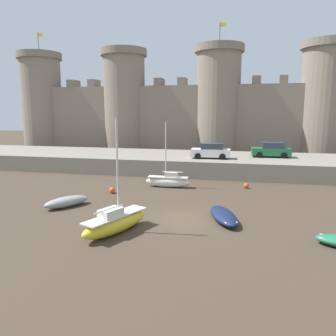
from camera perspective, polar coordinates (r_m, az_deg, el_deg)
ground_plane at (r=20.84m, az=2.51°, el=-9.01°), size 160.00×160.00×0.00m
quay_road at (r=37.36m, az=7.19°, el=0.80°), size 68.62×10.00×1.76m
castle at (r=48.46m, az=8.68°, el=10.16°), size 63.54×6.92×18.79m
sailboat_near_channel_right at (r=18.80m, az=-9.13°, el=-9.27°), size 2.98×4.85×6.41m
sailboat_midflat_right at (r=29.32m, az=0.04°, el=-2.23°), size 4.09×1.00×5.79m
rowboat_foreground_centre at (r=24.52m, az=-17.25°, el=-5.60°), size 2.74×3.35×0.74m
rowboat_midflat_centre at (r=20.85m, az=9.63°, el=-8.15°), size 2.56×4.11×0.64m
mooring_buoy_near_shore at (r=27.61m, az=-9.72°, el=-3.85°), size 0.50×0.50×0.50m
mooring_buoy_mid_mud at (r=29.79m, az=13.47°, el=-3.02°), size 0.45×0.45×0.45m
car_quay_east at (r=37.48m, az=17.55°, el=3.01°), size 4.15×1.98×1.62m
car_quay_west at (r=35.10m, az=7.49°, el=2.94°), size 4.15×1.98×1.62m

